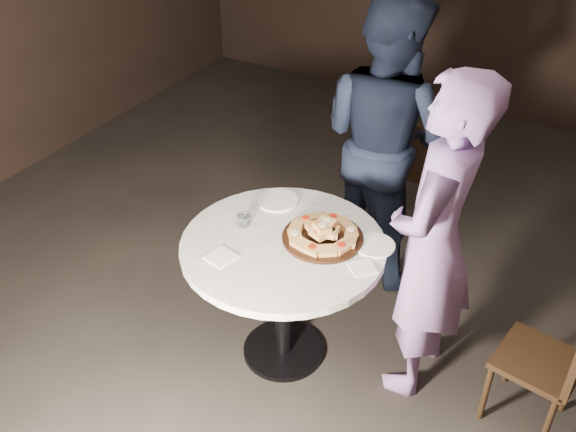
{
  "coord_description": "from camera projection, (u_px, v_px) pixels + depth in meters",
  "views": [
    {
      "loc": [
        1.13,
        -2.34,
        2.69
      ],
      "look_at": [
        -0.13,
        -0.09,
        0.9
      ],
      "focal_mm": 40.0,
      "sensor_mm": 36.0,
      "label": 1
    }
  ],
  "objects": [
    {
      "name": "table",
      "position": [
        283.0,
        265.0,
        3.26
      ],
      "size": [
        1.31,
        1.31,
        0.77
      ],
      "rotation": [
        0.0,
        0.0,
        0.33
      ],
      "color": "black",
      "rests_on": "ground"
    },
    {
      "name": "chair_right",
      "position": [
        557.0,
        360.0,
        2.98
      ],
      "size": [
        0.43,
        0.42,
        0.77
      ],
      "rotation": [
        0.0,
        0.0,
        -1.74
      ],
      "color": "black",
      "rests_on": "ground"
    },
    {
      "name": "plate_right",
      "position": [
        375.0,
        245.0,
        3.15
      ],
      "size": [
        0.24,
        0.24,
        0.01
      ],
      "primitive_type": "cylinder",
      "rotation": [
        0.0,
        0.0,
        0.23
      ],
      "color": "white",
      "rests_on": "table"
    },
    {
      "name": "diner_teal",
      "position": [
        433.0,
        244.0,
        3.01
      ],
      "size": [
        0.42,
        0.64,
        1.74
      ],
      "primitive_type": "imported",
      "rotation": [
        0.0,
        0.0,
        -1.58
      ],
      "color": "#8268A8",
      "rests_on": "ground"
    },
    {
      "name": "plate_left",
      "position": [
        277.0,
        200.0,
        3.48
      ],
      "size": [
        0.24,
        0.24,
        0.01
      ],
      "primitive_type": "cylinder",
      "rotation": [
        0.0,
        0.0,
        0.04
      ],
      "color": "white",
      "rests_on": "table"
    },
    {
      "name": "diner_navy",
      "position": [
        384.0,
        138.0,
        3.84
      ],
      "size": [
        1.04,
        0.91,
        1.78
      ],
      "primitive_type": "imported",
      "rotation": [
        0.0,
        0.0,
        2.82
      ],
      "color": "black",
      "rests_on": "ground"
    },
    {
      "name": "floor",
      "position": [
        316.0,
        344.0,
        3.67
      ],
      "size": [
        7.0,
        7.0,
        0.0
      ],
      "primitive_type": "plane",
      "color": "black",
      "rests_on": "ground"
    },
    {
      "name": "serving_board",
      "position": [
        323.0,
        238.0,
        3.2
      ],
      "size": [
        0.44,
        0.44,
        0.02
      ],
      "primitive_type": "cylinder",
      "rotation": [
        0.0,
        0.0,
        0.08
      ],
      "color": "black",
      "rests_on": "table"
    },
    {
      "name": "napkin_far",
      "position": [
        362.0,
        268.0,
        3.02
      ],
      "size": [
        0.16,
        0.16,
        0.01
      ],
      "primitive_type": "cube",
      "rotation": [
        0.0,
        0.0,
        -0.74
      ],
      "color": "white",
      "rests_on": "table"
    },
    {
      "name": "water_glass",
      "position": [
        244.0,
        221.0,
        3.28
      ],
      "size": [
        0.09,
        0.09,
        0.07
      ],
      "primitive_type": "imported",
      "rotation": [
        0.0,
        0.0,
        -0.34
      ],
      "color": "silver",
      "rests_on": "table"
    },
    {
      "name": "chair_far",
      "position": [
        408.0,
        162.0,
        4.44
      ],
      "size": [
        0.4,
        0.42,
        0.82
      ],
      "rotation": [
        0.0,
        0.0,
        3.2
      ],
      "color": "black",
      "rests_on": "ground"
    },
    {
      "name": "napkin_near",
      "position": [
        221.0,
        257.0,
        3.08
      ],
      "size": [
        0.15,
        0.15,
        0.01
      ],
      "primitive_type": "cube",
      "rotation": [
        0.0,
        0.0,
        -0.21
      ],
      "color": "white",
      "rests_on": "table"
    },
    {
      "name": "focaccia_pile",
      "position": [
        324.0,
        232.0,
        3.18
      ],
      "size": [
        0.37,
        0.36,
        0.1
      ],
      "rotation": [
        0.0,
        0.0,
        -0.43
      ],
      "color": "#BC8748",
      "rests_on": "serving_board"
    }
  ]
}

